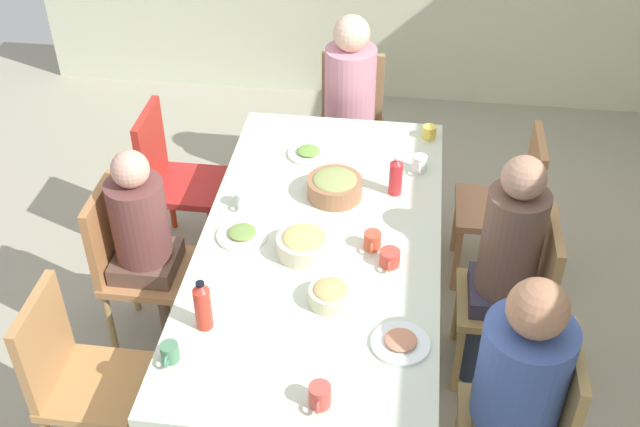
{
  "coord_description": "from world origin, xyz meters",
  "views": [
    {
      "loc": [
        2.72,
        0.35,
        3.0
      ],
      "look_at": [
        0.0,
        0.0,
        0.88
      ],
      "focal_mm": 43.88,
      "sensor_mm": 36.0,
      "label": 1
    }
  ],
  "objects_px": {
    "chair_1": "(510,200)",
    "person_6": "(145,236)",
    "bowl_0": "(304,243)",
    "chair_3": "(172,175)",
    "cup_0": "(320,396)",
    "cup_1": "(170,353)",
    "bottle_1": "(203,306)",
    "plate_0": "(308,153)",
    "bowl_1": "(335,186)",
    "person_5": "(518,379)",
    "plate_1": "(242,234)",
    "bottle_0": "(396,176)",
    "cup_2": "(390,258)",
    "person_0": "(350,94)",
    "person_2": "(506,255)",
    "chair_2": "(519,293)",
    "bowl_2": "(330,294)",
    "chair_5": "(533,420)",
    "cup_3": "(372,241)",
    "chair_4": "(75,373)",
    "cup_5": "(429,132)",
    "cup_4": "(420,164)",
    "cup_6": "(242,199)",
    "chair_0": "(350,118)",
    "plate_2": "(401,342)",
    "dining_table": "(320,251)",
    "chair_6": "(131,259)"
  },
  "relations": [
    {
      "from": "chair_2",
      "to": "bowl_2",
      "type": "distance_m",
      "value": 0.96
    },
    {
      "from": "chair_0",
      "to": "chair_6",
      "type": "bearing_deg",
      "value": -32.41
    },
    {
      "from": "chair_5",
      "to": "bottle_1",
      "type": "relative_size",
      "value": 3.86
    },
    {
      "from": "chair_5",
      "to": "cup_3",
      "type": "bearing_deg",
      "value": -135.18
    },
    {
      "from": "person_5",
      "to": "person_2",
      "type": "bearing_deg",
      "value": -179.77
    },
    {
      "from": "plate_2",
      "to": "cup_3",
      "type": "height_order",
      "value": "cup_3"
    },
    {
      "from": "chair_0",
      "to": "plate_2",
      "type": "bearing_deg",
      "value": 10.84
    },
    {
      "from": "chair_2",
      "to": "person_6",
      "type": "distance_m",
      "value": 1.76
    },
    {
      "from": "cup_4",
      "to": "bottle_0",
      "type": "relative_size",
      "value": 0.52
    },
    {
      "from": "plate_0",
      "to": "cup_2",
      "type": "distance_m",
      "value": 0.94
    },
    {
      "from": "bowl_1",
      "to": "cup_3",
      "type": "xyz_separation_m",
      "value": [
        0.37,
        0.21,
        -0.02
      ]
    },
    {
      "from": "plate_0",
      "to": "bowl_1",
      "type": "height_order",
      "value": "bowl_1"
    },
    {
      "from": "person_2",
      "to": "bottle_1",
      "type": "height_order",
      "value": "person_2"
    },
    {
      "from": "bottle_0",
      "to": "cup_2",
      "type": "bearing_deg",
      "value": 0.61
    },
    {
      "from": "cup_5",
      "to": "chair_4",
      "type": "bearing_deg",
      "value": -40.23
    },
    {
      "from": "bowl_0",
      "to": "chair_3",
      "type": "bearing_deg",
      "value": -133.32
    },
    {
      "from": "chair_1",
      "to": "cup_3",
      "type": "bearing_deg",
      "value": -42.57
    },
    {
      "from": "plate_1",
      "to": "cup_3",
      "type": "relative_size",
      "value": 2.07
    },
    {
      "from": "person_5",
      "to": "cup_3",
      "type": "height_order",
      "value": "person_5"
    },
    {
      "from": "chair_2",
      "to": "cup_3",
      "type": "relative_size",
      "value": 7.91
    },
    {
      "from": "cup_2",
      "to": "cup_4",
      "type": "height_order",
      "value": "cup_4"
    },
    {
      "from": "person_0",
      "to": "person_2",
      "type": "bearing_deg",
      "value": 31.37
    },
    {
      "from": "cup_5",
      "to": "person_0",
      "type": "bearing_deg",
      "value": -132.51
    },
    {
      "from": "chair_1",
      "to": "cup_5",
      "type": "distance_m",
      "value": 0.56
    },
    {
      "from": "cup_1",
      "to": "bottle_0",
      "type": "relative_size",
      "value": 0.5
    },
    {
      "from": "chair_6",
      "to": "chair_4",
      "type": "bearing_deg",
      "value": 0.0
    },
    {
      "from": "bowl_1",
      "to": "cup_6",
      "type": "height_order",
      "value": "bowl_1"
    },
    {
      "from": "chair_1",
      "to": "cup_0",
      "type": "xyz_separation_m",
      "value": [
        1.64,
        -0.81,
        0.27
      ]
    },
    {
      "from": "chair_6",
      "to": "cup_4",
      "type": "height_order",
      "value": "chair_6"
    },
    {
      "from": "dining_table",
      "to": "cup_2",
      "type": "relative_size",
      "value": 17.2
    },
    {
      "from": "chair_4",
      "to": "cup_5",
      "type": "distance_m",
      "value": 2.18
    },
    {
      "from": "plate_1",
      "to": "person_6",
      "type": "bearing_deg",
      "value": -92.85
    },
    {
      "from": "person_5",
      "to": "plate_1",
      "type": "height_order",
      "value": "person_5"
    },
    {
      "from": "bowl_0",
      "to": "cup_5",
      "type": "height_order",
      "value": "bowl_0"
    },
    {
      "from": "plate_2",
      "to": "bowl_2",
      "type": "height_order",
      "value": "bowl_2"
    },
    {
      "from": "bowl_1",
      "to": "cup_1",
      "type": "bearing_deg",
      "value": -23.87
    },
    {
      "from": "person_5",
      "to": "chair_0",
      "type": "bearing_deg",
      "value": -158.98
    },
    {
      "from": "person_6",
      "to": "cup_4",
      "type": "height_order",
      "value": "person_6"
    },
    {
      "from": "cup_1",
      "to": "cup_2",
      "type": "height_order",
      "value": "cup_1"
    },
    {
      "from": "cup_1",
      "to": "bottle_1",
      "type": "relative_size",
      "value": 0.46
    },
    {
      "from": "chair_1",
      "to": "cup_4",
      "type": "relative_size",
      "value": 8.17
    },
    {
      "from": "bowl_0",
      "to": "bowl_1",
      "type": "height_order",
      "value": "bowl_1"
    },
    {
      "from": "bowl_1",
      "to": "cup_3",
      "type": "distance_m",
      "value": 0.43
    },
    {
      "from": "chair_4",
      "to": "bottle_0",
      "type": "distance_m",
      "value": 1.71
    },
    {
      "from": "chair_1",
      "to": "person_6",
      "type": "distance_m",
      "value": 1.91
    },
    {
      "from": "bowl_2",
      "to": "cup_6",
      "type": "xyz_separation_m",
      "value": [
        -0.6,
        -0.5,
        -0.0
      ]
    },
    {
      "from": "cup_0",
      "to": "cup_1",
      "type": "distance_m",
      "value": 0.61
    },
    {
      "from": "cup_3",
      "to": "bottle_0",
      "type": "distance_m",
      "value": 0.44
    },
    {
      "from": "chair_3",
      "to": "cup_2",
      "type": "relative_size",
      "value": 7.17
    },
    {
      "from": "chair_1",
      "to": "cup_1",
      "type": "distance_m",
      "value": 2.07
    }
  ]
}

